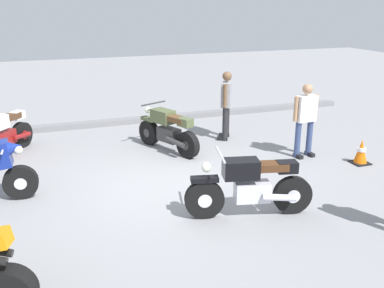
{
  "coord_description": "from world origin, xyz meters",
  "views": [
    {
      "loc": [
        -2.25,
        -7.34,
        3.34
      ],
      "look_at": [
        0.41,
        0.07,
        0.75
      ],
      "focal_mm": 40.94,
      "sensor_mm": 36.0,
      "label": 1
    }
  ],
  "objects_px": {
    "motorcycle_black_cruiser": "(250,186)",
    "motorcycle_cream_vintage": "(2,135)",
    "person_in_gray_shirt": "(226,101)",
    "traffic_cone": "(361,152)",
    "person_in_white_shirt": "(305,116)",
    "motorcycle_olive_vintage": "(168,131)"
  },
  "relations": [
    {
      "from": "motorcycle_black_cruiser",
      "to": "motorcycle_cream_vintage",
      "type": "distance_m",
      "value": 5.92
    },
    {
      "from": "person_in_gray_shirt",
      "to": "traffic_cone",
      "type": "bearing_deg",
      "value": 159.19
    },
    {
      "from": "motorcycle_cream_vintage",
      "to": "person_in_gray_shirt",
      "type": "height_order",
      "value": "person_in_gray_shirt"
    },
    {
      "from": "person_in_white_shirt",
      "to": "person_in_gray_shirt",
      "type": "height_order",
      "value": "person_in_gray_shirt"
    },
    {
      "from": "motorcycle_black_cruiser",
      "to": "person_in_gray_shirt",
      "type": "bearing_deg",
      "value": -95.6
    },
    {
      "from": "motorcycle_olive_vintage",
      "to": "traffic_cone",
      "type": "distance_m",
      "value": 4.27
    },
    {
      "from": "motorcycle_olive_vintage",
      "to": "motorcycle_black_cruiser",
      "type": "relative_size",
      "value": 0.89
    },
    {
      "from": "motorcycle_olive_vintage",
      "to": "motorcycle_black_cruiser",
      "type": "xyz_separation_m",
      "value": [
        0.32,
        -3.54,
        0.03
      ]
    },
    {
      "from": "motorcycle_cream_vintage",
      "to": "traffic_cone",
      "type": "xyz_separation_m",
      "value": [
        7.23,
        -3.12,
        -0.23
      ]
    },
    {
      "from": "motorcycle_black_cruiser",
      "to": "person_in_white_shirt",
      "type": "relative_size",
      "value": 1.26
    },
    {
      "from": "motorcycle_cream_vintage",
      "to": "motorcycle_olive_vintage",
      "type": "bearing_deg",
      "value": 111.86
    },
    {
      "from": "motorcycle_olive_vintage",
      "to": "person_in_white_shirt",
      "type": "relative_size",
      "value": 1.12
    },
    {
      "from": "motorcycle_black_cruiser",
      "to": "person_in_white_shirt",
      "type": "distance_m",
      "value": 3.29
    },
    {
      "from": "motorcycle_cream_vintage",
      "to": "person_in_gray_shirt",
      "type": "bearing_deg",
      "value": 120.84
    },
    {
      "from": "motorcycle_black_cruiser",
      "to": "motorcycle_cream_vintage",
      "type": "bearing_deg",
      "value": -35.91
    },
    {
      "from": "traffic_cone",
      "to": "person_in_white_shirt",
      "type": "bearing_deg",
      "value": 137.42
    },
    {
      "from": "motorcycle_olive_vintage",
      "to": "person_in_white_shirt",
      "type": "bearing_deg",
      "value": -140.99
    },
    {
      "from": "motorcycle_olive_vintage",
      "to": "motorcycle_cream_vintage",
      "type": "relative_size",
      "value": 1.1
    },
    {
      "from": "motorcycle_olive_vintage",
      "to": "motorcycle_black_cruiser",
      "type": "bearing_deg",
      "value": 160.53
    },
    {
      "from": "motorcycle_olive_vintage",
      "to": "traffic_cone",
      "type": "relative_size",
      "value": 3.47
    },
    {
      "from": "traffic_cone",
      "to": "motorcycle_black_cruiser",
      "type": "bearing_deg",
      "value": -158.05
    },
    {
      "from": "motorcycle_olive_vintage",
      "to": "traffic_cone",
      "type": "height_order",
      "value": "motorcycle_olive_vintage"
    }
  ]
}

